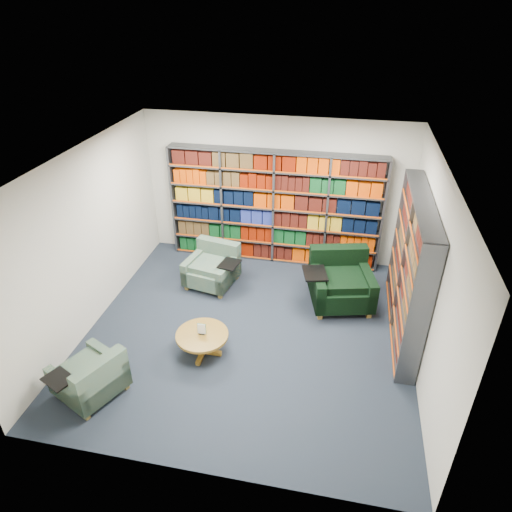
% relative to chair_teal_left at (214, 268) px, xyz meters
% --- Properties ---
extents(room_shell, '(5.02, 5.02, 2.82)m').
position_rel_chair_teal_left_xyz_m(room_shell, '(0.93, -1.28, 1.10)').
color(room_shell, '#19202D').
rests_on(room_shell, ground).
extents(bookshelf_back, '(4.00, 0.28, 2.20)m').
position_rel_chair_teal_left_xyz_m(bookshelf_back, '(0.93, 1.06, 0.80)').
color(bookshelf_back, '#47494F').
rests_on(bookshelf_back, ground).
extents(bookshelf_right, '(0.28, 2.50, 2.20)m').
position_rel_chair_teal_left_xyz_m(bookshelf_right, '(3.27, -0.68, 0.80)').
color(bookshelf_right, '#47494F').
rests_on(bookshelf_right, ground).
extents(chair_teal_left, '(1.05, 0.97, 0.75)m').
position_rel_chair_teal_left_xyz_m(chair_teal_left, '(0.00, 0.00, 0.00)').
color(chair_teal_left, '#012D3D').
rests_on(chair_teal_left, ground).
extents(chair_green_right, '(1.29, 1.20, 0.90)m').
position_rel_chair_teal_left_xyz_m(chair_green_right, '(2.28, -0.12, 0.06)').
color(chair_green_right, black).
rests_on(chair_green_right, ground).
extents(chair_teal_front, '(1.02, 1.04, 0.70)m').
position_rel_chair_teal_left_xyz_m(chair_teal_front, '(-0.80, -2.96, -0.02)').
color(chair_teal_front, '#012D3D').
rests_on(chair_teal_front, ground).
extents(coffee_table, '(0.77, 0.77, 0.54)m').
position_rel_chair_teal_left_xyz_m(coffee_table, '(0.37, -1.89, -0.01)').
color(coffee_table, olive).
rests_on(coffee_table, ground).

